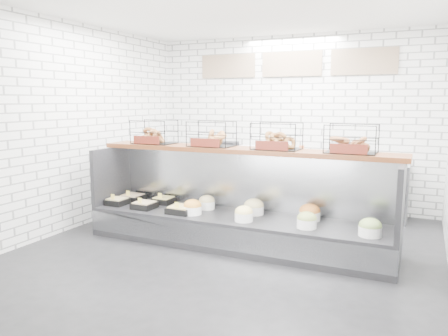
% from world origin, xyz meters
% --- Properties ---
extents(ground, '(5.50, 5.50, 0.00)m').
position_xyz_m(ground, '(0.00, 0.00, 0.00)').
color(ground, black).
rests_on(ground, ground).
extents(room_shell, '(5.02, 5.51, 3.01)m').
position_xyz_m(room_shell, '(0.00, 0.60, 2.06)').
color(room_shell, white).
rests_on(room_shell, ground).
extents(display_case, '(4.00, 0.90, 1.20)m').
position_xyz_m(display_case, '(-0.00, 0.34, 0.33)').
color(display_case, black).
rests_on(display_case, ground).
extents(bagel_shelf, '(4.10, 0.50, 0.40)m').
position_xyz_m(bagel_shelf, '(-0.00, 0.52, 1.37)').
color(bagel_shelf, '#47210F').
rests_on(bagel_shelf, display_case).
extents(prep_counter, '(4.00, 0.60, 1.20)m').
position_xyz_m(prep_counter, '(-0.01, 2.43, 0.47)').
color(prep_counter, '#93969B').
rests_on(prep_counter, ground).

